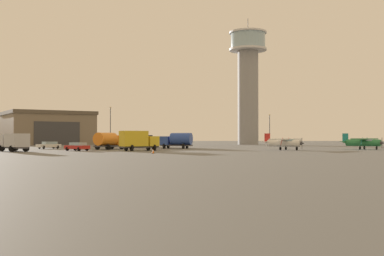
{
  "coord_description": "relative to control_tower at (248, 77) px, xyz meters",
  "views": [
    {
      "loc": [
        2.5,
        -69.11,
        2.23
      ],
      "look_at": [
        -0.1,
        16.93,
        3.9
      ],
      "focal_mm": 43.87,
      "sensor_mm": 36.0,
      "label": 1
    }
  ],
  "objects": [
    {
      "name": "ground_plane",
      "position": [
        -14.95,
        -70.09,
        -20.12
      ],
      "size": [
        400.0,
        400.0,
        0.0
      ],
      "primitive_type": "plane",
      "color": "#60605E"
    },
    {
      "name": "control_tower",
      "position": [
        0.0,
        0.0,
        0.0
      ],
      "size": [
        11.06,
        11.06,
        37.52
      ],
      "color": "gray",
      "rests_on": "ground_plane"
    },
    {
      "name": "hangar",
      "position": [
        -60.1,
        -0.27,
        -15.24
      ],
      "size": [
        32.47,
        32.24,
        9.73
      ],
      "rotation": [
        0.0,
        0.0,
        -1.0
      ],
      "color": "#7A6B56",
      "rests_on": "ground_plane"
    },
    {
      "name": "airplane_white",
      "position": [
        0.95,
        -57.91,
        -18.78
      ],
      "size": [
        7.48,
        8.73,
        2.88
      ],
      "rotation": [
        0.0,
        0.0,
        5.67
      ],
      "color": "white",
      "rests_on": "ground_plane"
    },
    {
      "name": "airplane_green",
      "position": [
        15.76,
        -53.95,
        -18.77
      ],
      "size": [
        7.7,
        8.61,
        2.91
      ],
      "rotation": [
        0.0,
        0.0,
        5.61
      ],
      "color": "#287A42",
      "rests_on": "ground_plane"
    },
    {
      "name": "truck_flatbed_black",
      "position": [
        -26.76,
        -33.41,
        -18.84
      ],
      "size": [
        5.96,
        5.56,
        2.67
      ],
      "rotation": [
        0.0,
        0.0,
        5.58
      ],
      "color": "#38383D",
      "rests_on": "ground_plane"
    },
    {
      "name": "truck_box_yellow",
      "position": [
        -23.58,
        -63.13,
        -18.37
      ],
      "size": [
        6.44,
        5.52,
        3.24
      ],
      "rotation": [
        0.0,
        0.0,
        0.63
      ],
      "color": "#38383D",
      "rests_on": "ground_plane"
    },
    {
      "name": "truck_fuel_tanker_orange",
      "position": [
        -29.95,
        -55.44,
        -18.45
      ],
      "size": [
        4.88,
        6.99,
        3.04
      ],
      "rotation": [
        0.0,
        0.0,
        1.15
      ],
      "color": "#38383D",
      "rests_on": "ground_plane"
    },
    {
      "name": "truck_box_silver",
      "position": [
        -41.98,
        -67.93,
        -18.53
      ],
      "size": [
        6.18,
        6.31,
        2.77
      ],
      "rotation": [
        0.0,
        0.0,
        2.33
      ],
      "color": "#38383D",
      "rests_on": "ground_plane"
    },
    {
      "name": "truck_fuel_tanker_blue",
      "position": [
        -18.06,
        -48.49,
        -18.47
      ],
      "size": [
        6.45,
        4.31,
        3.04
      ],
      "rotation": [
        0.0,
        0.0,
        2.86
      ],
      "color": "#38383D",
      "rests_on": "ground_plane"
    },
    {
      "name": "car_white",
      "position": [
        -42.52,
        -50.45,
        -19.38
      ],
      "size": [
        4.25,
        4.45,
        1.37
      ],
      "rotation": [
        0.0,
        0.0,
        3.98
      ],
      "color": "white",
      "rests_on": "ground_plane"
    },
    {
      "name": "car_red",
      "position": [
        -33.45,
        -63.38,
        -19.38
      ],
      "size": [
        4.53,
        3.81,
        1.37
      ],
      "rotation": [
        0.0,
        0.0,
        2.58
      ],
      "color": "red",
      "rests_on": "ground_plane"
    },
    {
      "name": "light_post_west",
      "position": [
        -37.13,
        -19.29,
        -14.21
      ],
      "size": [
        0.44,
        0.44,
        10.11
      ],
      "color": "#38383D",
      "rests_on": "ground_plane"
    },
    {
      "name": "light_post_east",
      "position": [
        3.87,
        -18.3,
        -15.22
      ],
      "size": [
        0.44,
        0.44,
        8.19
      ],
      "color": "#38383D",
      "rests_on": "ground_plane"
    },
    {
      "name": "traffic_cone_near_left",
      "position": [
        -19.66,
        -75.63,
        -19.8
      ],
      "size": [
        0.36,
        0.36,
        0.67
      ],
      "color": "black",
      "rests_on": "ground_plane"
    }
  ]
}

